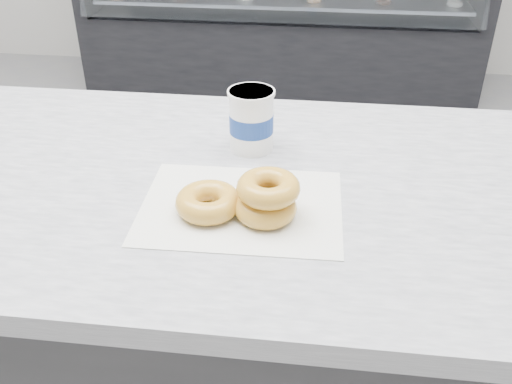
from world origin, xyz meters
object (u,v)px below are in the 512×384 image
(counter, at_px, (184,344))
(display_case, at_px, (282,10))
(coffee_cup, at_px, (251,120))
(donut_stack, at_px, (267,198))
(donut_single, at_px, (208,202))

(counter, height_order, display_case, display_case)
(counter, height_order, coffee_cup, coffee_cup)
(display_case, relative_size, donut_stack, 16.30)
(coffee_cup, bearing_deg, counter, -133.66)
(display_case, bearing_deg, counter, -90.00)
(counter, height_order, donut_single, donut_single)
(display_case, height_order, donut_stack, display_case)
(donut_single, distance_m, donut_stack, 0.10)
(donut_stack, height_order, coffee_cup, coffee_cup)
(donut_single, bearing_deg, coffee_cup, 79.94)
(display_case, xyz_separation_m, donut_stack, (0.20, -2.83, 0.45))
(coffee_cup, bearing_deg, display_case, 97.72)
(counter, distance_m, coffee_cup, 0.55)
(coffee_cup, bearing_deg, donut_stack, -72.18)
(counter, bearing_deg, donut_stack, -29.19)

